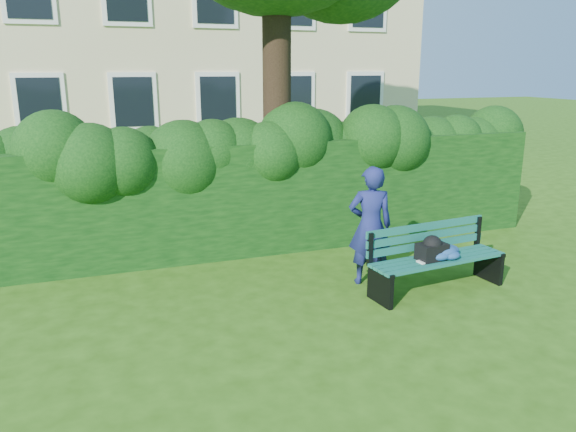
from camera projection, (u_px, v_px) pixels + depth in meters
name	position (u px, v px, depth m)	size (l,w,h in m)	color
ground	(303.00, 296.00, 7.47)	(80.00, 80.00, 0.00)	#2A4F0F
hedge	(255.00, 195.00, 9.23)	(10.00, 1.00, 1.80)	black
park_bench	(436.00, 255.00, 7.54)	(2.00, 0.76, 0.89)	#105043
man_reading	(370.00, 226.00, 7.71)	(0.61, 0.40, 1.67)	navy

